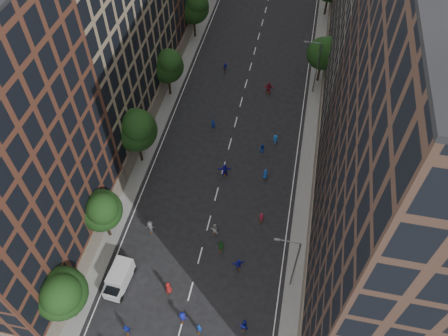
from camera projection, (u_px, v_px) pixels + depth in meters
name	position (u px, v px, depth m)	size (l,w,h in m)	color
ground	(241.00, 104.00, 67.15)	(240.00, 240.00, 0.00)	black
sidewalk_left	(178.00, 65.00, 73.32)	(4.00, 105.00, 0.15)	slate
sidewalk_right	(322.00, 83.00, 70.24)	(4.00, 105.00, 0.15)	slate
bldg_left_b	(85.00, 6.00, 53.37)	(14.00, 26.00, 34.00)	#8C795C
bldg_right_a	(424.00, 174.00, 35.23)	(14.00, 30.00, 36.00)	#422D23
bldg_right_b	(400.00, 5.00, 54.51)	(14.00, 28.00, 33.00)	#6C6359
tree_left_0	(61.00, 293.00, 41.39)	(5.20, 5.20, 8.83)	black
tree_left_1	(101.00, 210.00, 47.96)	(4.80, 4.80, 8.21)	black
tree_left_2	(136.00, 129.00, 54.81)	(5.60, 5.60, 9.45)	black
tree_left_3	(168.00, 65.00, 63.99)	(5.00, 5.00, 8.58)	black
tree_left_4	(194.00, 6.00, 73.76)	(5.40, 5.40, 9.08)	black
tree_right_a	(324.00, 52.00, 66.26)	(5.00, 5.00, 8.39)	black
streetlamp_near	(294.00, 262.00, 44.35)	(2.64, 0.22, 9.06)	#595B60
streetlamp_far	(316.00, 65.00, 64.97)	(2.64, 0.22, 9.06)	#595B60
cargo_van	(119.00, 278.00, 47.45)	(2.37, 4.51, 2.33)	silver
skater_1	(199.00, 328.00, 44.36)	(0.62, 0.41, 1.70)	navy
skater_2	(244.00, 325.00, 44.51)	(0.90, 0.70, 1.86)	#131BA1
skater_3	(183.00, 317.00, 45.14)	(1.05, 0.60, 1.62)	#121998
skater_4	(127.00, 329.00, 44.36)	(0.93, 0.39, 1.59)	#152AAA
skater_5	(239.00, 264.00, 49.03)	(1.44, 0.46, 1.56)	#1419A9
skater_6	(168.00, 288.00, 47.08)	(0.90, 0.59, 1.85)	maroon
skater_7	(261.00, 217.00, 52.95)	(0.60, 0.40, 1.65)	#AC1C38
skater_8	(215.00, 229.00, 51.83)	(0.85, 0.66, 1.75)	#BBBBB7
skater_9	(150.00, 227.00, 51.95)	(1.22, 0.70, 1.88)	#45454A
skater_10	(221.00, 246.00, 50.29)	(1.10, 0.46, 1.87)	#1A581F
skater_11	(225.00, 170.00, 57.49)	(1.78, 0.57, 1.92)	#1614A3
skater_12	(265.00, 174.00, 57.33)	(0.76, 0.49, 1.55)	blue
skater_13	(213.00, 125.00, 62.96)	(0.68, 0.45, 1.87)	#13329C
skater_14	(262.00, 149.00, 60.03)	(0.84, 0.65, 1.72)	#163FB6
skater_15	(275.00, 140.00, 61.22)	(1.04, 0.60, 1.61)	blue
skater_16	(225.00, 67.00, 71.73)	(0.90, 0.38, 1.54)	#121B97
skater_17	(269.00, 88.00, 68.06)	(1.80, 0.57, 1.94)	#A51B2E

